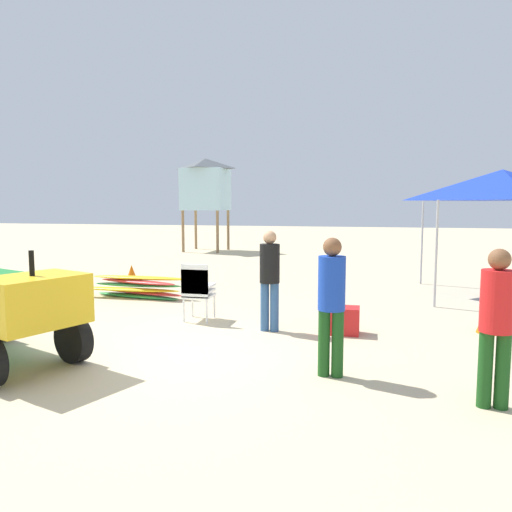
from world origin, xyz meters
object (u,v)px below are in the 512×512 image
Objects in this scene: lifeguard_near_center at (496,318)px; popup_canopy at (502,185)px; lifeguard_near_left at (270,274)px; cooler_box at (344,320)px; surfboard_pile at (137,287)px; lifeguard_near_right at (331,298)px; traffic_cone_near at (132,274)px; stacked_plastic_chairs at (197,287)px; traffic_cone_far at (490,316)px; lifeguard_tower at (206,184)px.

lifeguard_near_center is 6.82m from popup_canopy.
lifeguard_near_left reaches higher than cooler_box.
surfboard_pile is 6.09m from lifeguard_near_right.
lifeguard_near_left reaches higher than traffic_cone_near.
lifeguard_near_center is (2.80, -2.42, -0.01)m from lifeguard_near_left.
lifeguard_near_center is at bearing -33.55° from stacked_plastic_chairs.
surfboard_pile is 0.88× the size of popup_canopy.
popup_canopy reaches higher than stacked_plastic_chairs.
popup_canopy is at bearing 51.83° from cooler_box.
stacked_plastic_chairs is 2.18× the size of cooler_box.
lifeguard_near_left is 3.56m from traffic_cone_far.
surfboard_pile is 7.71m from lifeguard_near_center.
lifeguard_near_right reaches higher than lifeguard_near_center.
surfboard_pile is 2.04m from traffic_cone_near.
popup_canopy reaches higher than traffic_cone_near.
surfboard_pile is 5.01m from cooler_box.
cooler_box is (-1.62, 2.53, -0.70)m from lifeguard_near_center.
lifeguard_near_left is 1.39m from cooler_box.
stacked_plastic_chairs is 0.34× the size of popup_canopy.
lifeguard_tower reaches higher than stacked_plastic_chairs.
cooler_box is (2.55, -0.23, -0.39)m from stacked_plastic_chairs.
popup_canopy is at bearing 14.38° from surfboard_pile.
traffic_cone_near reaches higher than surfboard_pile.
traffic_cone_far is (0.63, 3.10, -0.64)m from lifeguard_near_center.
traffic_cone_far is at bearing 14.47° from cooler_box.
traffic_cone_far is (9.02, -12.19, -2.66)m from lifeguard_tower.
traffic_cone_near is (-7.26, 6.26, -0.67)m from lifeguard_near_center.
traffic_cone_far is (4.79, 0.34, -0.33)m from stacked_plastic_chairs.
stacked_plastic_chairs is 3.37m from lifeguard_near_right.
surfboard_pile is at bearing 139.00° from lifeguard_near_right.
lifeguard_near_left is at bearing -136.59° from popup_canopy.
stacked_plastic_chairs is 2.59m from cooler_box.
lifeguard_near_center is 17.56m from lifeguard_tower.
lifeguard_near_center reaches higher than surfboard_pile.
lifeguard_near_center is at bearing -40.81° from lifeguard_near_left.
traffic_cone_near is at bearing -82.87° from lifeguard_tower.
popup_canopy is 5.50m from cooler_box.
lifeguard_near_left reaches higher than lifeguard_near_center.
lifeguard_tower is at bearing 108.66° from stacked_plastic_chairs.
lifeguard_tower is at bearing 118.76° from lifeguard_near_center.
popup_canopy is (3.15, 5.94, 1.51)m from lifeguard_near_right.
popup_canopy is at bearing 33.31° from stacked_plastic_chairs.
stacked_plastic_chairs is 0.39× the size of surfboard_pile.
popup_canopy reaches higher than lifeguard_near_left.
traffic_cone_near is at bearing 158.23° from traffic_cone_far.
lifeguard_near_right is 2.12m from cooler_box.
cooler_box is (-2.24, -0.58, -0.06)m from traffic_cone_far.
lifeguard_near_left reaches higher than traffic_cone_far.
popup_canopy is (7.71, 1.98, 2.22)m from surfboard_pile.
cooler_box is at bearing -165.53° from traffic_cone_far.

